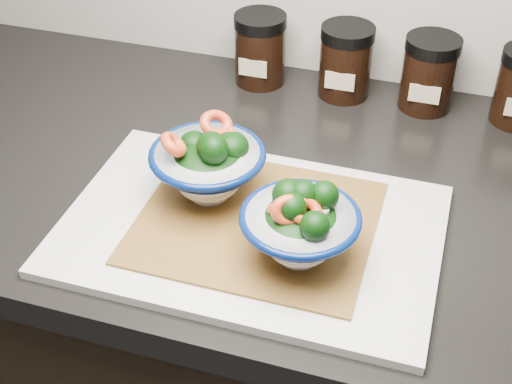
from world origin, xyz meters
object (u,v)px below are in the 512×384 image
(bowl_left, at_px, (209,165))
(bowl_right, at_px, (300,226))
(spice_jar_b, at_px, (346,61))
(cutting_board, at_px, (251,230))
(spice_jar_c, at_px, (429,73))
(spice_jar_a, at_px, (260,49))

(bowl_left, distance_m, bowl_right, 0.16)
(bowl_right, height_order, spice_jar_b, bowl_right)
(bowl_left, bearing_deg, cutting_board, -30.78)
(spice_jar_c, bearing_deg, cutting_board, -114.51)
(bowl_left, height_order, spice_jar_c, bowl_left)
(bowl_left, relative_size, spice_jar_b, 1.27)
(bowl_left, xyz_separation_m, bowl_right, (0.14, -0.08, -0.00))
(spice_jar_a, bearing_deg, bowl_right, -67.10)
(cutting_board, height_order, spice_jar_c, spice_jar_c)
(cutting_board, distance_m, bowl_right, 0.09)
(spice_jar_a, height_order, spice_jar_c, same)
(cutting_board, height_order, spice_jar_a, spice_jar_a)
(cutting_board, bearing_deg, bowl_right, -28.21)
(cutting_board, relative_size, spice_jar_a, 3.98)
(cutting_board, bearing_deg, bowl_left, 149.22)
(spice_jar_a, bearing_deg, spice_jar_b, 0.00)
(spice_jar_a, distance_m, spice_jar_b, 0.14)
(bowl_left, xyz_separation_m, spice_jar_c, (0.23, 0.32, -0.00))
(spice_jar_b, bearing_deg, cutting_board, -96.05)
(bowl_left, relative_size, bowl_right, 1.06)
(spice_jar_a, bearing_deg, cutting_board, -74.66)
(bowl_right, bearing_deg, bowl_left, 150.51)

